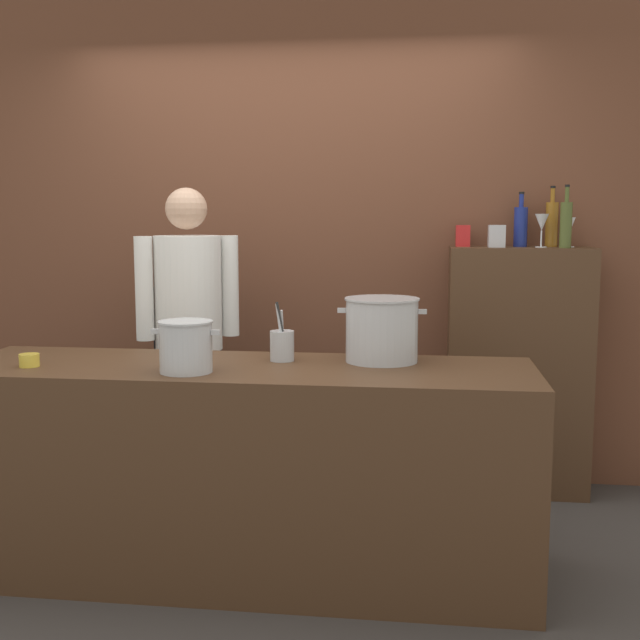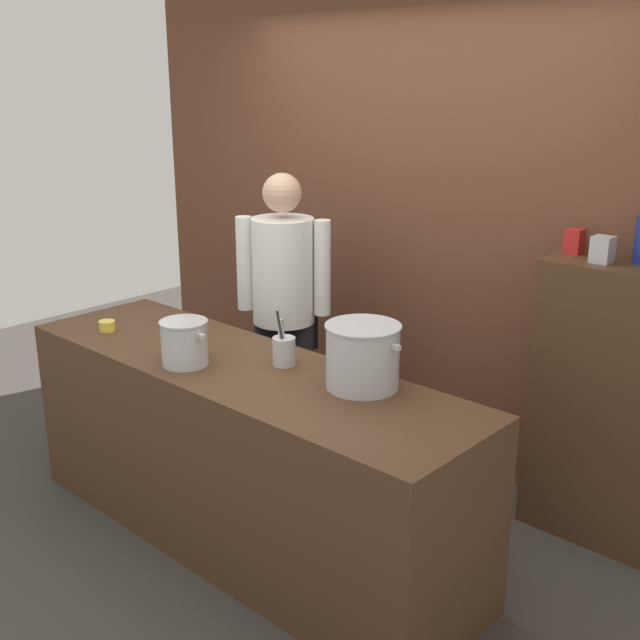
{
  "view_description": "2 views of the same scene",
  "coord_description": "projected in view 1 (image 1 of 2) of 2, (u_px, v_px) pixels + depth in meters",
  "views": [
    {
      "loc": [
        0.74,
        -3.16,
        1.52
      ],
      "look_at": [
        0.27,
        0.44,
        1.04
      ],
      "focal_mm": 44.34,
      "sensor_mm": 36.0,
      "label": 1
    },
    {
      "loc": [
        2.51,
        -2.2,
        2.16
      ],
      "look_at": [
        0.09,
        0.43,
        1.03
      ],
      "focal_mm": 43.9,
      "sensor_mm": 36.0,
      "label": 2
    }
  ],
  "objects": [
    {
      "name": "chef",
      "position": [
        189.0,
        325.0,
        4.04
      ],
      "size": [
        0.48,
        0.41,
        1.66
      ],
      "rotation": [
        0.0,
        0.0,
        3.64
      ],
      "color": "black",
      "rests_on": "ground_plane"
    },
    {
      "name": "bar_cabinet",
      "position": [
        518.0,
        371.0,
        4.32
      ],
      "size": [
        0.76,
        0.32,
        1.35
      ],
      "primitive_type": "cube",
      "color": "#472D1C",
      "rests_on": "ground_plane"
    },
    {
      "name": "stockpot_large",
      "position": [
        382.0,
        330.0,
        3.36
      ],
      "size": [
        0.38,
        0.32,
        0.27
      ],
      "color": "#B7BABF",
      "rests_on": "prep_counter"
    },
    {
      "name": "butter_jar",
      "position": [
        29.0,
        360.0,
        3.26
      ],
      "size": [
        0.08,
        0.08,
        0.05
      ],
      "primitive_type": "cylinder",
      "color": "yellow",
      "rests_on": "prep_counter"
    },
    {
      "name": "spice_tin_silver",
      "position": [
        497.0,
        236.0,
        4.21
      ],
      "size": [
        0.09,
        0.09,
        0.12
      ],
      "primitive_type": "cube",
      "color": "#B2B2B7",
      "rests_on": "bar_cabinet"
    },
    {
      "name": "utensil_crock",
      "position": [
        282.0,
        345.0,
        3.39
      ],
      "size": [
        0.1,
        0.1,
        0.26
      ],
      "color": "#B7BABF",
      "rests_on": "prep_counter"
    },
    {
      "name": "brick_back_panel",
      "position": [
        295.0,
        219.0,
        4.58
      ],
      "size": [
        4.4,
        0.1,
        3.0
      ],
      "primitive_type": "cube",
      "color": "brown",
      "rests_on": "ground_plane"
    },
    {
      "name": "wine_glass_wide",
      "position": [
        569.0,
        227.0,
        4.21
      ],
      "size": [
        0.06,
        0.06,
        0.16
      ],
      "color": "silver",
      "rests_on": "bar_cabinet"
    },
    {
      "name": "wine_glass_tall",
      "position": [
        542.0,
        223.0,
        4.18
      ],
      "size": [
        0.07,
        0.07,
        0.18
      ],
      "color": "silver",
      "rests_on": "bar_cabinet"
    },
    {
      "name": "stockpot_small",
      "position": [
        186.0,
        347.0,
        3.13
      ],
      "size": [
        0.28,
        0.22,
        0.21
      ],
      "color": "#B7BABF",
      "rests_on": "prep_counter"
    },
    {
      "name": "wine_bottle_olive",
      "position": [
        566.0,
        224.0,
        4.11
      ],
      "size": [
        0.06,
        0.06,
        0.33
      ],
      "color": "#475123",
      "rests_on": "bar_cabinet"
    },
    {
      "name": "prep_counter",
      "position": [
        243.0,
        470.0,
        3.34
      ],
      "size": [
        2.43,
        0.7,
        0.9
      ],
      "primitive_type": "cube",
      "color": "#472D1C",
      "rests_on": "ground_plane"
    },
    {
      "name": "wine_bottle_cobalt",
      "position": [
        521.0,
        226.0,
        4.29
      ],
      "size": [
        0.07,
        0.07,
        0.3
      ],
      "color": "navy",
      "rests_on": "bar_cabinet"
    },
    {
      "name": "spice_tin_red",
      "position": [
        463.0,
        236.0,
        4.32
      ],
      "size": [
        0.08,
        0.08,
        0.12
      ],
      "primitive_type": "cube",
      "color": "red",
      "rests_on": "bar_cabinet"
    },
    {
      "name": "wine_bottle_amber",
      "position": [
        552.0,
        223.0,
        4.29
      ],
      "size": [
        0.07,
        0.07,
        0.33
      ],
      "color": "#8C5919",
      "rests_on": "bar_cabinet"
    },
    {
      "name": "ground_plane",
      "position": [
        244.0,
        571.0,
        3.4
      ],
      "size": [
        8.0,
        8.0,
        0.0
      ],
      "primitive_type": "plane",
      "color": "#383330"
    }
  ]
}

